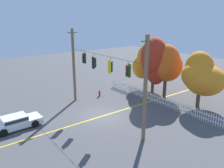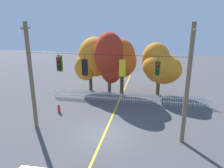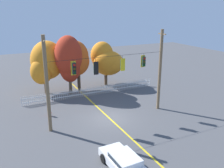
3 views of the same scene
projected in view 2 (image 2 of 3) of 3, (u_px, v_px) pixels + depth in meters
name	position (u px, v px, depth m)	size (l,w,h in m)	color
ground	(105.00, 134.00, 15.93)	(80.00, 80.00, 0.00)	#4C4C4F
lane_centerline_stripe	(105.00, 134.00, 15.93)	(0.16, 36.00, 0.01)	gold
signal_support_span	(104.00, 81.00, 14.74)	(11.41, 1.10, 8.11)	brown
traffic_signal_southbound_primary	(59.00, 64.00, 15.02)	(0.43, 0.38, 1.35)	black
traffic_signal_northbound_secondary	(85.00, 67.00, 14.70)	(0.43, 0.38, 1.48)	black
traffic_signal_westbound_side	(123.00, 68.00, 14.21)	(0.43, 0.38, 1.42)	black
traffic_signal_northbound_primary	(157.00, 68.00, 13.79)	(0.43, 0.38, 1.36)	black
white_picket_fence	(128.00, 97.00, 21.93)	(16.30, 0.06, 1.06)	white
autumn_maple_near_fence	(93.00, 59.00, 24.97)	(4.21, 3.95, 6.35)	#473828
autumn_maple_mid	(111.00, 58.00, 22.94)	(3.39, 3.20, 7.05)	brown
autumn_oak_far_east	(120.00, 60.00, 23.65)	(3.70, 3.55, 6.28)	#473828
autumn_maple_far_west	(160.00, 66.00, 23.36)	(4.43, 4.03, 5.87)	brown
fire_hydrant	(59.00, 109.00, 19.55)	(0.38, 0.22, 0.75)	red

